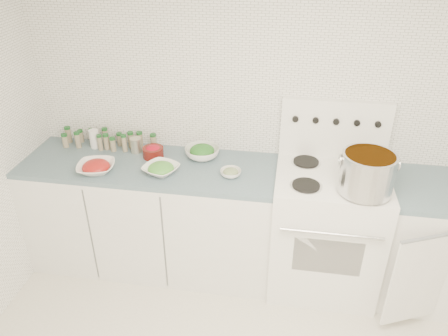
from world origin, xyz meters
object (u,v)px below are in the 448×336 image
(bowl_snowpea, at_px, (161,169))
(stove, at_px, (325,227))
(bowl_tomato, at_px, (96,167))
(stock_pot, at_px, (367,171))

(bowl_snowpea, bearing_deg, stove, 5.14)
(bowl_tomato, xyz_separation_m, bowl_snowpea, (0.45, 0.05, -0.00))
(bowl_tomato, bearing_deg, bowl_snowpea, 6.69)
(stock_pot, distance_m, bowl_tomato, 1.81)
(stock_pot, bearing_deg, stove, 134.20)
(stove, relative_size, bowl_snowpea, 4.46)
(stove, xyz_separation_m, bowl_snowpea, (-1.17, -0.11, 0.44))
(stock_pot, height_order, bowl_snowpea, stock_pot)
(bowl_tomato, distance_m, bowl_snowpea, 0.46)
(stove, height_order, bowl_tomato, stove)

